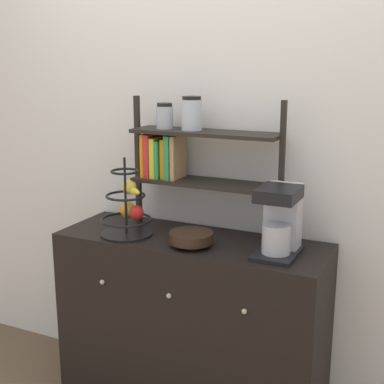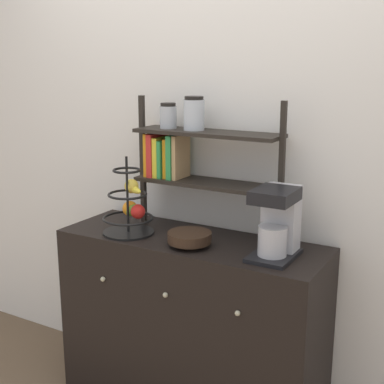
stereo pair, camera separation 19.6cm
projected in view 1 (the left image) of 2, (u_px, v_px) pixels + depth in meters
name	position (u px, v px, depth m)	size (l,w,h in m)	color
wall_back	(214.00, 150.00, 2.70)	(7.00, 0.05, 2.60)	silver
sideboard	(191.00, 325.00, 2.66)	(1.31, 0.47, 0.91)	black
coffee_maker	(280.00, 219.00, 2.33)	(0.18, 0.26, 0.31)	black
fruit_stand	(128.00, 209.00, 2.60)	(0.25, 0.25, 0.38)	black
wooden_bowl	(191.00, 238.00, 2.45)	(0.20, 0.20, 0.07)	black
shelf_hutch	(185.00, 150.00, 2.61)	(0.78, 0.20, 0.67)	black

